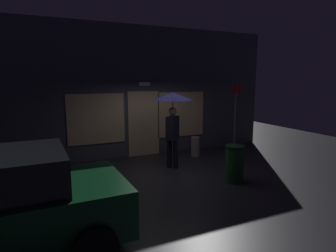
{
  "coord_description": "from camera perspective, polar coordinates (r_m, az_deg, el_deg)",
  "views": [
    {
      "loc": [
        -3.14,
        -6.81,
        2.57
      ],
      "look_at": [
        0.14,
        0.49,
        1.26
      ],
      "focal_mm": 30.11,
      "sensor_mm": 36.0,
      "label": 1
    }
  ],
  "objects": [
    {
      "name": "person_with_umbrella",
      "position": [
        8.1,
        0.93,
        3.71
      ],
      "size": [
        1.19,
        1.19,
        2.22
      ],
      "rotation": [
        0.0,
        0.0,
        0.73
      ],
      "color": "black",
      "rests_on": "ground"
    },
    {
      "name": "trash_bin",
      "position": [
        7.4,
        13.34,
        -7.43
      ],
      "size": [
        0.49,
        0.49,
        0.94
      ],
      "color": "#1E4C23",
      "rests_on": "ground"
    },
    {
      "name": "street_sign_post",
      "position": [
        9.99,
        13.46,
        2.42
      ],
      "size": [
        0.4,
        0.07,
        2.51
      ],
      "color": "#595B60",
      "rests_on": "ground"
    },
    {
      "name": "ground_plane",
      "position": [
        7.93,
        0.5,
        -9.62
      ],
      "size": [
        18.0,
        18.0,
        0.0
      ],
      "primitive_type": "plane",
      "color": "#26262B"
    },
    {
      "name": "building_facade",
      "position": [
        9.69,
        -5.34,
        6.76
      ],
      "size": [
        9.59,
        0.48,
        4.35
      ],
      "color": "#4C4C56",
      "rests_on": "ground"
    },
    {
      "name": "sidewalk_bollard",
      "position": [
        9.67,
        5.57,
        -4.15
      ],
      "size": [
        0.29,
        0.29,
        0.66
      ],
      "primitive_type": "cylinder",
      "color": "#9E998E",
      "rests_on": "ground"
    }
  ]
}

